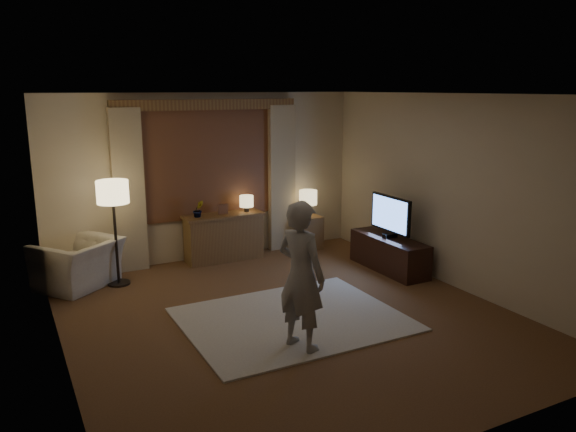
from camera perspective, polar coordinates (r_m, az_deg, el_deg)
room at (r=6.84m, az=-1.85°, el=1.65°), size 5.04×5.54×2.64m
rug at (r=6.71m, az=0.46°, el=-10.43°), size 2.50×2.00×0.02m
sideboard at (r=8.91m, az=-6.54°, el=-2.26°), size 1.20×0.40×0.70m
picture_frame at (r=8.81m, az=-6.62°, el=0.57°), size 0.16×0.02×0.20m
plant at (r=8.66m, az=-9.09°, el=0.63°), size 0.17×0.13×0.30m
table_lamp_sideboard at (r=8.93m, az=-4.24°, el=1.44°), size 0.22×0.22×0.30m
floor_lamp at (r=7.90m, az=-17.36°, el=1.78°), size 0.43×0.43×1.46m
armchair at (r=8.18m, az=-20.52°, el=-4.58°), size 1.33×1.31×0.65m
side_table at (r=9.50m, az=2.03°, el=-1.66°), size 0.40×0.40×0.56m
table_lamp_side at (r=9.37m, az=2.06°, el=1.82°), size 0.30×0.30×0.44m
tv_stand at (r=8.53m, az=10.23°, el=-3.78°), size 0.45×1.40×0.50m
tv at (r=8.38m, az=10.38°, el=0.11°), size 0.21×0.86×0.62m
person at (r=5.74m, az=1.34°, el=-6.07°), size 0.56×0.67×1.56m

